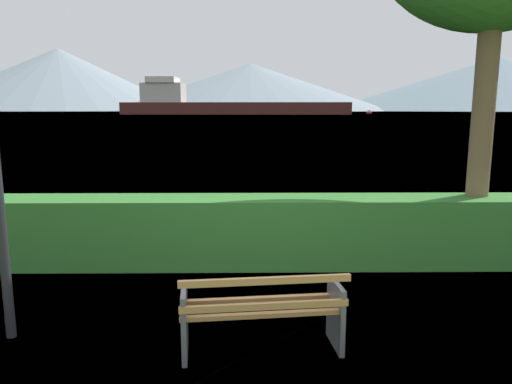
# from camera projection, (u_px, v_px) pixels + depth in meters

# --- Properties ---
(ground_plane) EXTENTS (1400.00, 1400.00, 0.00)m
(ground_plane) POSITION_uv_depth(u_px,v_px,m) (261.00, 349.00, 4.79)
(ground_plane) COLOR #4C6B33
(water_surface) EXTENTS (620.00, 620.00, 0.00)m
(water_surface) POSITION_uv_depth(u_px,v_px,m) (250.00, 113.00, 309.27)
(water_surface) COLOR #6B8EA3
(water_surface) RESTS_ON ground_plane
(park_bench) EXTENTS (1.64, 0.73, 0.87)m
(park_bench) POSITION_uv_depth(u_px,v_px,m) (262.00, 312.00, 4.66)
(park_bench) COLOR #A0703F
(park_bench) RESTS_ON ground_plane
(hedge_row) EXTENTS (8.84, 0.81, 1.05)m
(hedge_row) POSITION_uv_depth(u_px,v_px,m) (257.00, 231.00, 7.33)
(hedge_row) COLOR #2D6B28
(hedge_row) RESTS_ON ground_plane
(cargo_ship_large) EXTENTS (98.36, 20.11, 15.80)m
(cargo_ship_large) POSITION_uv_depth(u_px,v_px,m) (218.00, 104.00, 205.07)
(cargo_ship_large) COLOR #471E19
(cargo_ship_large) RESTS_ON water_surface
(fishing_boat_near) EXTENTS (4.45, 7.95, 1.71)m
(fishing_boat_near) POSITION_uv_depth(u_px,v_px,m) (369.00, 112.00, 254.14)
(fishing_boat_near) COLOR #B2332D
(fishing_boat_near) RESTS_ON water_surface
(distant_hills) EXTENTS (913.43, 423.51, 75.39)m
(distant_hills) POSITION_uv_depth(u_px,v_px,m) (309.00, 83.00, 580.63)
(distant_hills) COLOR gray
(distant_hills) RESTS_ON ground_plane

